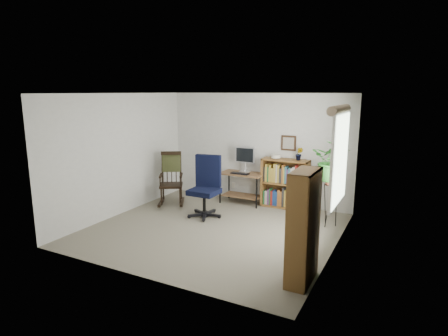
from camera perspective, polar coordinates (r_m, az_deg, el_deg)
The scene contains 18 objects.
floor at distance 6.82m, azimuth -1.56°, elevation -9.28°, with size 4.20×4.00×0.00m, color gray.
ceiling at distance 6.38m, azimuth -1.68°, elevation 11.31°, with size 4.20×4.00×0.00m, color silver.
wall_back at distance 8.28m, azimuth 5.10°, elevation 3.00°, with size 4.20×0.00×2.40m, color silver.
wall_front at distance 4.88m, azimuth -13.05°, elevation -3.31°, with size 4.20×0.00×2.40m, color silver.
wall_left at distance 7.72m, azimuth -15.41°, elevation 2.00°, with size 0.00×4.00×2.40m, color silver.
wall_right at distance 5.80m, azimuth 16.87°, elevation -1.17°, with size 0.00×4.00×2.40m, color silver.
window at distance 6.06m, azimuth 17.14°, elevation 1.28°, with size 0.12×1.20×1.50m, color white, non-canonical shape.
desk at distance 8.26m, azimuth 2.78°, elevation -3.07°, with size 0.95×0.52×0.68m, color brown, non-canonical shape.
monitor at distance 8.25m, azimuth 3.23°, elevation 1.33°, with size 0.46×0.16×0.56m, color silver, non-canonical shape.
keyboard at distance 8.08m, azimuth 2.45°, elevation -0.83°, with size 0.40×0.15×0.03m, color black.
office_chair at distance 7.29m, azimuth -3.05°, elevation -2.86°, with size 0.67×0.67×1.22m, color black, non-canonical shape.
rocking_chair at distance 8.22m, azimuth -8.07°, elevation -1.54°, with size 0.60×1.00×1.16m, color black, non-canonical shape.
low_bookshelf at distance 8.00m, azimuth 9.26°, elevation -2.36°, with size 0.99×0.33×1.04m, color brown, non-canonical shape.
tall_bookshelf at distance 4.90m, azimuth 11.98°, elevation -8.85°, with size 0.28×0.65×1.48m, color brown, non-canonical shape.
plant_stand at distance 7.11m, azimuth 15.85°, elevation -4.96°, with size 0.25×0.25×0.92m, color black, non-canonical shape.
spider_plant at distance 6.88m, azimuth 16.36°, elevation 4.03°, with size 1.69×1.88×1.46m, color #266423.
potted_plant_small at distance 7.81m, azimuth 11.37°, elevation 1.55°, with size 0.13×0.24×0.11m, color #266423.
framed_picture at distance 7.98m, azimuth 9.79°, elevation 3.75°, with size 0.32×0.04×0.32m, color black, non-canonical shape.
Camera 1 is at (3.09, -5.58, 2.43)m, focal length 30.00 mm.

